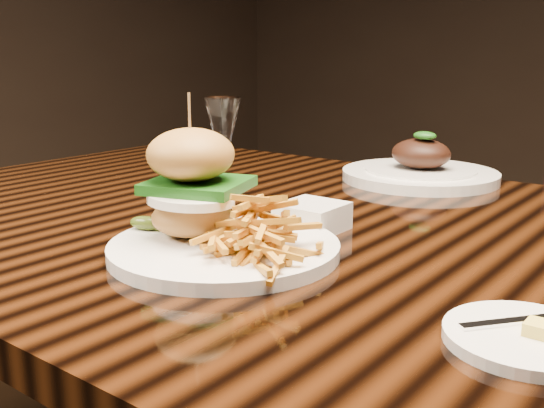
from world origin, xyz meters
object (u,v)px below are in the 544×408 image
Objects in this scene: dining_table at (359,288)px; wine_glass at (223,125)px; burger_plate at (220,214)px; far_dish at (420,171)px.

dining_table is 0.33m from wine_glass.
burger_plate is at bearing -115.28° from dining_table.
wine_glass is at bearing -119.94° from far_dish.
far_dish is (-0.00, 0.53, -0.03)m from burger_plate.
wine_glass is at bearing 124.78° from burger_plate.
wine_glass is (-0.27, 0.04, 0.19)m from dining_table.
wine_glass reaches higher than far_dish.
dining_table is 0.23m from burger_plate.
dining_table is at bearing -76.61° from far_dish.
far_dish is at bearing 83.99° from burger_plate.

